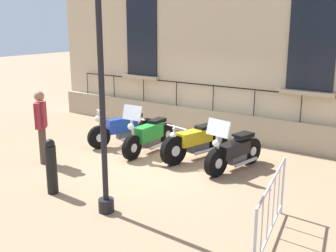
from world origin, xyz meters
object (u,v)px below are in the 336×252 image
object	(u,v)px
pedestrian_standing	(41,123)
crowd_barrier	(271,209)
lamppost	(100,42)
motorcycle_yellow	(196,142)
motorcycle_green	(149,136)
motorcycle_black	(234,152)
motorcycle_blue	(124,129)
bollard	(51,166)

from	to	relation	value
pedestrian_standing	crowd_barrier	bearing A→B (deg)	85.34
lamppost	motorcycle_yellow	bearing A→B (deg)	-176.53
motorcycle_green	motorcycle_black	xyz separation A→B (m)	(-0.06, 2.36, -0.03)
motorcycle_black	lamppost	size ratio (longest dim) A/B	0.44
motorcycle_black	lamppost	world-z (taller)	lamppost
motorcycle_yellow	lamppost	size ratio (longest dim) A/B	0.50
motorcycle_blue	motorcycle_black	size ratio (longest dim) A/B	1.09
motorcycle_yellow	lamppost	distance (m)	4.29
motorcycle_yellow	motorcycle_black	size ratio (longest dim) A/B	1.14
motorcycle_green	pedestrian_standing	world-z (taller)	pedestrian_standing
motorcycle_green	lamppost	xyz separation A→B (m)	(3.18, 1.45, 2.54)
motorcycle_blue	motorcycle_black	distance (m)	3.40
motorcycle_yellow	pedestrian_standing	bearing A→B (deg)	-50.59
motorcycle_black	lamppost	bearing A→B (deg)	-15.67
motorcycle_green	bollard	size ratio (longest dim) A/B	1.89
lamppost	motorcycle_green	bearing A→B (deg)	-155.52
lamppost	bollard	xyz separation A→B (m)	(-0.01, -1.43, -2.42)
motorcycle_black	motorcycle_yellow	bearing A→B (deg)	-99.79
motorcycle_blue	motorcycle_green	xyz separation A→B (m)	(0.19, 1.04, 0.02)
motorcycle_blue	lamppost	size ratio (longest dim) A/B	0.48
bollard	motorcycle_green	bearing A→B (deg)	-179.68
motorcycle_blue	lamppost	world-z (taller)	lamppost
motorcycle_black	crowd_barrier	distance (m)	3.23
motorcycle_green	motorcycle_yellow	world-z (taller)	motorcycle_green
motorcycle_blue	motorcycle_green	distance (m)	1.05
bollard	pedestrian_standing	world-z (taller)	pedestrian_standing
motorcycle_blue	motorcycle_green	bearing A→B (deg)	79.44
motorcycle_blue	crowd_barrier	world-z (taller)	crowd_barrier
crowd_barrier	bollard	size ratio (longest dim) A/B	1.98
motorcycle_black	bollard	xyz separation A→B (m)	(3.24, -2.34, 0.15)
pedestrian_standing	motorcycle_black	bearing A→B (deg)	118.41
motorcycle_green	lamppost	size ratio (longest dim) A/B	0.49
bollard	motorcycle_yellow	bearing A→B (deg)	160.40
lamppost	pedestrian_standing	bearing A→B (deg)	-109.84
motorcycle_black	bollard	world-z (taller)	motorcycle_black
motorcycle_black	pedestrian_standing	distance (m)	4.55
lamppost	crowd_barrier	world-z (taller)	lamppost
motorcycle_green	motorcycle_yellow	xyz separation A→B (m)	(-0.26, 1.24, -0.01)
motorcycle_yellow	bollard	distance (m)	3.65
crowd_barrier	bollard	xyz separation A→B (m)	(0.62, -4.22, -0.00)
motorcycle_yellow	crowd_barrier	distance (m)	4.12
motorcycle_green	bollard	bearing A→B (deg)	0.32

